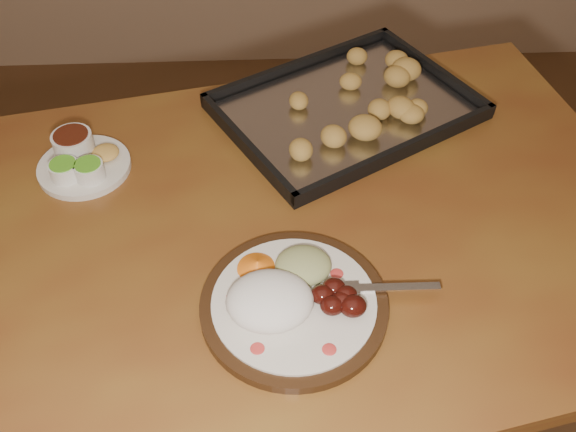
{
  "coord_description": "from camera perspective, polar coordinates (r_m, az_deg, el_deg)",
  "views": [
    {
      "loc": [
        0.19,
        -0.47,
        1.59
      ],
      "look_at": [
        0.22,
        0.31,
        0.77
      ],
      "focal_mm": 40.0,
      "sensor_mm": 36.0,
      "label": 1
    }
  ],
  "objects": [
    {
      "name": "dinner_plate",
      "position": [
        1.02,
        0.19,
        -7.39
      ],
      "size": [
        0.38,
        0.3,
        0.07
      ],
      "rotation": [
        0.0,
        0.0,
        0.1
      ],
      "color": "black",
      "rests_on": "dining_table"
    },
    {
      "name": "dining_table",
      "position": [
        1.21,
        -3.36,
        -4.36
      ],
      "size": [
        1.65,
        1.19,
        0.75
      ],
      "rotation": [
        0.0,
        0.0,
        0.2
      ],
      "color": "brown",
      "rests_on": "ground"
    },
    {
      "name": "baking_tray",
      "position": [
        1.39,
        5.18,
        9.74
      ],
      "size": [
        0.62,
        0.57,
        0.05
      ],
      "rotation": [
        0.0,
        0.0,
        0.53
      ],
      "color": "black",
      "rests_on": "dining_table"
    },
    {
      "name": "condiment_saucer",
      "position": [
        1.3,
        -17.96,
        4.77
      ],
      "size": [
        0.18,
        0.18,
        0.06
      ],
      "rotation": [
        0.0,
        0.0,
        0.26
      ],
      "color": "silver",
      "rests_on": "dining_table"
    }
  ]
}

